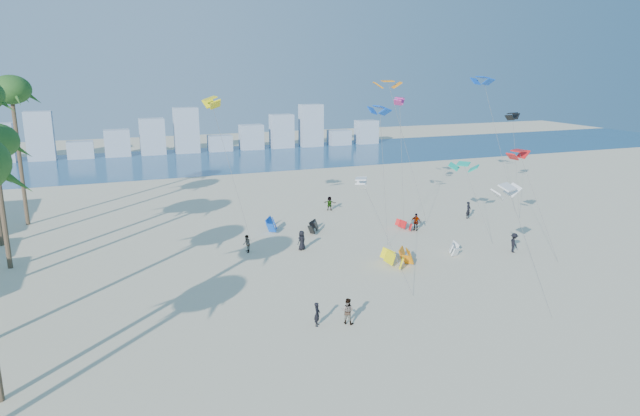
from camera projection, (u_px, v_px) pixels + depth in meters
name	position (u px, v px, depth m)	size (l,w,h in m)	color
ground	(370.00, 352.00, 32.73)	(220.00, 220.00, 0.00)	beige
ocean	(188.00, 161.00, 97.99)	(220.00, 220.00, 0.00)	navy
kitesurfer_near	(317.00, 314.00, 35.83)	(0.57, 0.37, 1.55)	black
kitesurfer_mid	(348.00, 311.00, 36.11)	(0.83, 0.65, 1.70)	gray
kitesurfers_far	(383.00, 226.00, 55.28)	(25.66, 20.93, 1.84)	black
grounded_kites	(360.00, 240.00, 52.17)	(14.32, 17.19, 1.06)	orange
flying_kites	(418.00, 116.00, 54.28)	(37.11, 31.09, 15.28)	white
distant_skyline	(173.00, 137.00, 105.90)	(85.00, 3.00, 8.40)	#9EADBF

